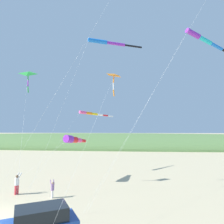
# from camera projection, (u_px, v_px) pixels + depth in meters

# --- Properties ---
(dune_ridge_grassy) EXTENTS (28.00, 240.00, 9.03)m
(dune_ridge_grassy) POSITION_uv_depth(u_px,v_px,m) (104.00, 147.00, 67.61)
(dune_ridge_grassy) COLOR #567A42
(dune_ridge_grassy) RESTS_ON ground_plane
(cooler_box) EXTENTS (0.62, 0.42, 0.42)m
(cooler_box) POSITION_uv_depth(u_px,v_px,m) (42.00, 220.00, 12.60)
(cooler_box) COLOR purple
(cooler_box) RESTS_ON ground_plane
(person_adult_flyer) EXTENTS (0.66, 0.59, 1.89)m
(person_adult_flyer) POSITION_uv_depth(u_px,v_px,m) (17.00, 183.00, 18.24)
(person_adult_flyer) COLOR #B72833
(person_adult_flyer) RESTS_ON ground_plane
(person_child_green_jacket) EXTENTS (0.53, 0.51, 1.49)m
(person_child_green_jacket) POSITION_uv_depth(u_px,v_px,m) (52.00, 188.00, 17.30)
(person_child_green_jacket) COLOR silver
(person_child_green_jacket) RESTS_ON ground_plane
(kite_windsock_rainbow_low_near) EXTENTS (12.09, 16.14, 17.52)m
(kite_windsock_rainbow_low_near) POSITION_uv_depth(u_px,v_px,m) (204.00, 40.00, 24.07)
(kite_windsock_rainbow_low_near) COLOR purple
(kite_windsock_rainbow_low_near) RESTS_ON ground_plane
(kite_windsock_striped_overhead) EXTENTS (13.37, 6.82, 8.42)m
(kite_windsock_striped_overhead) POSITION_uv_depth(u_px,v_px,m) (93.00, 114.00, 28.98)
(kite_windsock_striped_overhead) COLOR #EF4C93
(kite_windsock_striped_overhead) RESTS_ON ground_plane
(kite_delta_yellow_midlevel) EXTENTS (14.48, 3.04, 11.98)m
(kite_delta_yellow_midlevel) POSITION_uv_depth(u_px,v_px,m) (114.00, 76.00, 21.89)
(kite_delta_yellow_midlevel) COLOR orange
(kite_delta_yellow_midlevel) RESTS_ON ground_plane
(kite_windsock_long_streamer_right) EXTENTS (4.99, 6.76, 5.26)m
(kite_windsock_long_streamer_right) POSITION_uv_depth(u_px,v_px,m) (73.00, 140.00, 22.98)
(kite_windsock_long_streamer_right) COLOR purple
(kite_windsock_long_streamer_right) RESTS_ON ground_plane
(kite_windsock_red_high_left) EXTENTS (5.09, 9.94, 15.02)m
(kite_windsock_red_high_left) POSITION_uv_depth(u_px,v_px,m) (107.00, 43.00, 20.79)
(kite_windsock_red_high_left) COLOR blue
(kite_windsock_red_high_left) RESTS_ON ground_plane
(kite_delta_checkered_midright) EXTENTS (6.95, 3.70, 12.20)m
(kite_delta_checkered_midright) POSITION_uv_depth(u_px,v_px,m) (28.00, 74.00, 21.43)
(kite_delta_checkered_midright) COLOR green
(kite_delta_checkered_midright) RESTS_ON ground_plane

